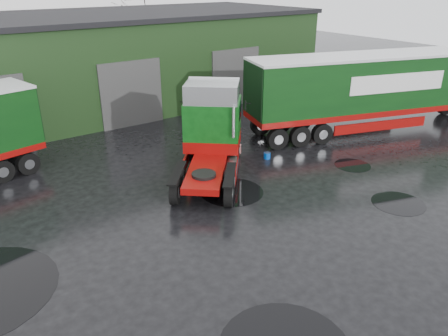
{
  "coord_description": "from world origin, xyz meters",
  "views": [
    {
      "loc": [
        -8.81,
        -10.63,
        8.65
      ],
      "look_at": [
        0.4,
        2.1,
        1.7
      ],
      "focal_mm": 35.0,
      "sensor_mm": 36.0,
      "label": 1
    }
  ],
  "objects_px": {
    "warehouse": "(93,61)",
    "hero_tractor": "(208,137)",
    "tree_back_b": "(135,31)",
    "lorry_right": "(360,94)",
    "wash_bucket": "(267,156)"
  },
  "relations": [
    {
      "from": "hero_tractor",
      "to": "tree_back_b",
      "type": "xyz_separation_m",
      "value": [
        8.72,
        25.5,
        1.65
      ]
    },
    {
      "from": "hero_tractor",
      "to": "tree_back_b",
      "type": "height_order",
      "value": "tree_back_b"
    },
    {
      "from": "hero_tractor",
      "to": "tree_back_b",
      "type": "distance_m",
      "value": 27.0
    },
    {
      "from": "tree_back_b",
      "to": "warehouse",
      "type": "bearing_deg",
      "value": -128.66
    },
    {
      "from": "warehouse",
      "to": "wash_bucket",
      "type": "bearing_deg",
      "value": -78.14
    },
    {
      "from": "lorry_right",
      "to": "hero_tractor",
      "type": "bearing_deg",
      "value": -69.35
    },
    {
      "from": "warehouse",
      "to": "hero_tractor",
      "type": "height_order",
      "value": "warehouse"
    },
    {
      "from": "hero_tractor",
      "to": "lorry_right",
      "type": "xyz_separation_m",
      "value": [
        11.05,
        0.51,
        0.2
      ]
    },
    {
      "from": "hero_tractor",
      "to": "wash_bucket",
      "type": "relative_size",
      "value": 19.71
    },
    {
      "from": "warehouse",
      "to": "tree_back_b",
      "type": "distance_m",
      "value": 12.82
    },
    {
      "from": "warehouse",
      "to": "lorry_right",
      "type": "distance_m",
      "value": 18.23
    },
    {
      "from": "tree_back_b",
      "to": "hero_tractor",
      "type": "bearing_deg",
      "value": -108.88
    },
    {
      "from": "warehouse",
      "to": "tree_back_b",
      "type": "xyz_separation_m",
      "value": [
        8.0,
        10.0,
        0.59
      ]
    },
    {
      "from": "hero_tractor",
      "to": "wash_bucket",
      "type": "xyz_separation_m",
      "value": [
        3.89,
        0.4,
        -1.94
      ]
    },
    {
      "from": "hero_tractor",
      "to": "lorry_right",
      "type": "relative_size",
      "value": 0.39
    }
  ]
}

